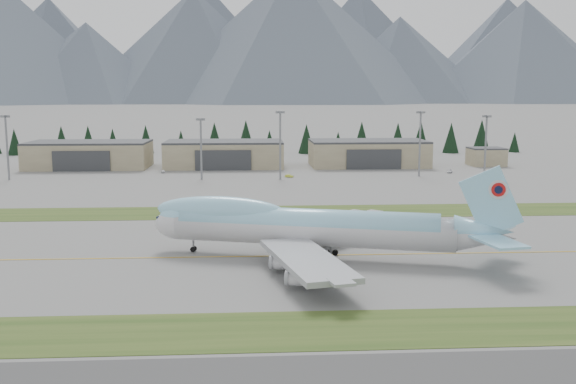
{
  "coord_description": "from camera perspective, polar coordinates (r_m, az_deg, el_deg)",
  "views": [
    {
      "loc": [
        -4.37,
        -115.65,
        29.66
      ],
      "look_at": [
        4.04,
        26.3,
        8.0
      ],
      "focal_mm": 40.0,
      "sensor_mm": 36.0,
      "label": 1
    }
  ],
  "objects": [
    {
      "name": "mountain_ridge_front",
      "position": [
        2343.98,
        -6.31,
        13.32
      ],
      "size": [
        4245.2,
        1185.9,
        506.78
      ],
      "color": "#464D5D",
      "rests_on": "ground"
    },
    {
      "name": "grass_strip_near",
      "position": [
        83.24,
        -0.16,
        -12.21
      ],
      "size": [
        400.0,
        14.0,
        0.08
      ],
      "primitive_type": "cube",
      "color": "#2D491A",
      "rests_on": "ground"
    },
    {
      "name": "floodlight_masts",
      "position": [
        227.09,
        -5.03,
        5.17
      ],
      "size": [
        182.45,
        8.86,
        23.96
      ],
      "color": "gray",
      "rests_on": "ground"
    },
    {
      "name": "control_shed",
      "position": [
        282.94,
        17.21,
        3.03
      ],
      "size": [
        14.0,
        12.0,
        7.6
      ],
      "color": "gray",
      "rests_on": "ground"
    },
    {
      "name": "service_vehicle_a",
      "position": [
        249.88,
        -11.04,
        1.68
      ],
      "size": [
        2.08,
        3.47,
        1.11
      ],
      "primitive_type": "imported",
      "rotation": [
        0.0,
        0.0,
        0.25
      ],
      "color": "white",
      "rests_on": "ground"
    },
    {
      "name": "hangar_center",
      "position": [
        266.87,
        -5.67,
        3.4
      ],
      "size": [
        48.0,
        26.6,
        10.8
      ],
      "color": "gray",
      "rests_on": "ground"
    },
    {
      "name": "grass_strip_far",
      "position": [
        163.42,
        -1.8,
        -1.8
      ],
      "size": [
        400.0,
        18.0,
        0.08
      ],
      "primitive_type": "cube",
      "color": "#2D491A",
      "rests_on": "ground"
    },
    {
      "name": "taxiway_line_main",
      "position": [
        119.47,
        -1.2,
        -5.72
      ],
      "size": [
        400.0,
        0.4,
        0.02
      ],
      "primitive_type": "cube",
      "color": "gold",
      "rests_on": "ground"
    },
    {
      "name": "hangar_right",
      "position": [
        271.19,
        7.12,
        3.46
      ],
      "size": [
        48.0,
        26.6,
        10.8
      ],
      "color": "gray",
      "rests_on": "ground"
    },
    {
      "name": "service_vehicle_c",
      "position": [
        252.98,
        14.18,
        1.66
      ],
      "size": [
        3.2,
        4.53,
        1.22
      ],
      "primitive_type": "imported",
      "rotation": [
        0.0,
        0.0,
        -0.4
      ],
      "color": "silver",
      "rests_on": "ground"
    },
    {
      "name": "mountain_ridge_rear",
      "position": [
        3024.92,
        -2.11,
        12.94
      ],
      "size": [
        4457.08,
        1049.74,
        524.87
      ],
      "color": "#464D5D",
      "rests_on": "ground"
    },
    {
      "name": "service_vehicle_b",
      "position": [
        231.81,
        0.1,
        1.31
      ],
      "size": [
        3.34,
        2.61,
        1.06
      ],
      "primitive_type": "imported",
      "rotation": [
        0.0,
        0.0,
        1.03
      ],
      "color": "#C8D735",
      "rests_on": "ground"
    },
    {
      "name": "ground",
      "position": [
        119.47,
        -1.2,
        -5.72
      ],
      "size": [
        7000.0,
        7000.0,
        0.0
      ],
      "primitive_type": "plane",
      "color": "slate",
      "rests_on": "ground"
    },
    {
      "name": "boeing_747_freighter",
      "position": [
        117.04,
        1.79,
        -3.07
      ],
      "size": [
        67.67,
        56.32,
        17.82
      ],
      "rotation": [
        0.0,
        0.0,
        -0.27
      ],
      "color": "silver",
      "rests_on": "ground"
    },
    {
      "name": "conifer_belt",
      "position": [
        328.44,
        -2.13,
        4.79
      ],
      "size": [
        274.55,
        16.9,
        16.88
      ],
      "color": "black",
      "rests_on": "ground"
    },
    {
      "name": "hangar_left",
      "position": [
        274.61,
        -17.23,
        3.2
      ],
      "size": [
        48.0,
        26.6,
        10.8
      ],
      "color": "gray",
      "rests_on": "ground"
    }
  ]
}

